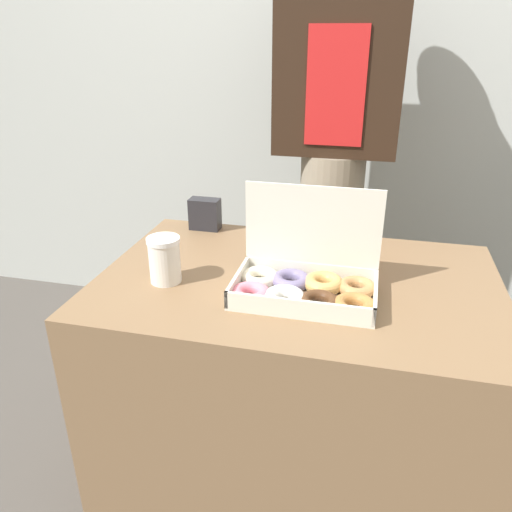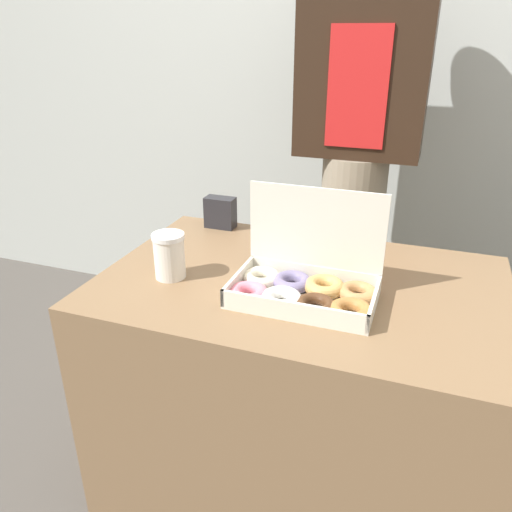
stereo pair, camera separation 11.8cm
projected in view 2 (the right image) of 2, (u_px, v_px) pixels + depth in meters
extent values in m
plane|color=#4C4742|center=(293.00, 480.00, 1.57)|extent=(14.00, 14.00, 0.00)
cube|color=#B2B7B2|center=(377.00, 29.00, 1.92)|extent=(10.00, 0.05, 2.60)
cube|color=brown|center=(297.00, 390.00, 1.43)|extent=(1.03, 0.67, 0.71)
cube|color=silver|center=(303.00, 300.00, 1.18)|extent=(0.34, 0.20, 0.01)
cube|color=silver|center=(238.00, 280.00, 1.22)|extent=(0.01, 0.20, 0.04)
cube|color=silver|center=(374.00, 302.00, 1.12)|extent=(0.01, 0.20, 0.04)
cube|color=silver|center=(292.00, 310.00, 1.09)|extent=(0.34, 0.01, 0.04)
cube|color=silver|center=(313.00, 273.00, 1.26)|extent=(0.34, 0.01, 0.04)
cube|color=silver|center=(316.00, 228.00, 1.21)|extent=(0.34, 0.01, 0.20)
torus|color=pink|center=(248.00, 293.00, 1.17)|extent=(0.13, 0.13, 0.03)
torus|color=silver|center=(261.00, 277.00, 1.25)|extent=(0.11, 0.11, 0.03)
torus|color=white|center=(281.00, 299.00, 1.15)|extent=(0.10, 0.10, 0.03)
torus|color=slate|center=(292.00, 282.00, 1.23)|extent=(0.12, 0.12, 0.03)
torus|color=#4C2D19|center=(315.00, 306.00, 1.12)|extent=(0.13, 0.13, 0.03)
torus|color=tan|center=(324.00, 287.00, 1.20)|extent=(0.13, 0.13, 0.03)
torus|color=#A87038|center=(351.00, 311.00, 1.10)|extent=(0.13, 0.13, 0.03)
torus|color=#B27F4C|center=(358.00, 293.00, 1.18)|extent=(0.11, 0.11, 0.03)
cylinder|color=silver|center=(170.00, 258.00, 1.28)|extent=(0.08, 0.08, 0.11)
cylinder|color=white|center=(168.00, 236.00, 1.25)|extent=(0.08, 0.08, 0.01)
cube|color=#232328|center=(220.00, 212.00, 1.61)|extent=(0.10, 0.05, 0.10)
cylinder|color=gray|center=(347.00, 270.00, 1.93)|extent=(0.23, 0.23, 0.90)
cube|color=black|center=(364.00, 67.00, 1.62)|extent=(0.42, 0.19, 0.58)
cube|color=red|center=(358.00, 88.00, 1.56)|extent=(0.19, 0.01, 0.37)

